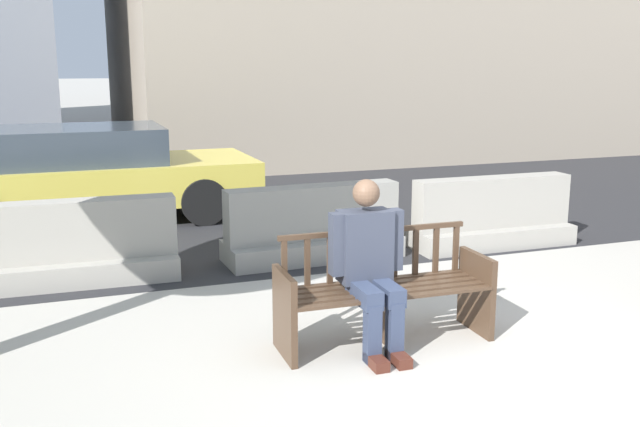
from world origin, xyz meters
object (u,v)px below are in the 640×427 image
Objects in this scene: jersey_barrier_right at (491,218)px; jersey_barrier_centre at (313,229)px; car_taxi_near at (88,173)px; jersey_barrier_left at (75,249)px; seated_person at (369,262)px; street_bench at (384,294)px.

jersey_barrier_centre is at bearing 175.58° from jersey_barrier_right.
jersey_barrier_right is 5.53m from car_taxi_near.
jersey_barrier_right is (4.76, -0.17, 0.00)m from jersey_barrier_left.
seated_person is 3.59m from jersey_barrier_right.
seated_person is at bearing -138.16° from jersey_barrier_right.
street_bench is 2.52m from jersey_barrier_centre.
jersey_barrier_left is at bearing 132.02° from street_bench.
car_taxi_near reaches higher than jersey_barrier_centre.
seated_person is 3.32m from jersey_barrier_left.
jersey_barrier_centre is 1.00× the size of jersey_barrier_left.
seated_person is (-0.15, -0.05, 0.29)m from street_bench.
car_taxi_near is (0.26, 3.02, 0.33)m from jersey_barrier_left.
jersey_barrier_right is at bearing -4.42° from jersey_barrier_centre.
street_bench is 0.84× the size of jersey_barrier_left.
street_bench reaches higher than jersey_barrier_centre.
jersey_barrier_centre and jersey_barrier_left have the same top height.
seated_person reaches higher than car_taxi_near.
street_bench is 0.38× the size of car_taxi_near.
street_bench is 0.33m from seated_person.
jersey_barrier_left is (-2.25, 2.50, -0.06)m from street_bench.
jersey_barrier_left is 3.05m from car_taxi_near.
jersey_barrier_centre is 0.45× the size of car_taxi_near.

